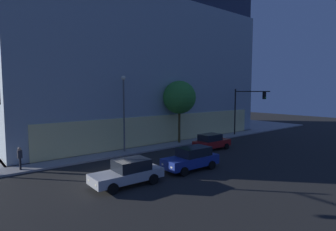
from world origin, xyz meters
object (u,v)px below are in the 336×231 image
Objects in this scene: sidewalk_tree at (179,97)px; car_blue at (191,158)px; modern_building at (118,65)px; car_red at (211,142)px; street_lamp_sidewalk at (124,104)px; car_silver at (128,172)px; pedestrian_waiting at (20,156)px; traffic_light_far_corner at (245,104)px.

car_blue is (-6.29, -8.51, -4.49)m from sidewalk_tree.
modern_building is 19.51m from car_red.
car_red is (7.83, -4.43, -4.04)m from street_lamp_sidewalk.
modern_building reaches higher than sidewalk_tree.
sidewalk_tree is (0.89, -12.66, -4.54)m from modern_building.
car_blue is (1.08, -8.39, -3.98)m from street_lamp_sidewalk.
modern_building is 4.47× the size of street_lamp_sidewalk.
car_red is at bearing 30.39° from car_blue.
car_red is at bearing 17.26° from car_silver.
modern_building reaches higher than car_silver.
modern_building is 7.16× the size of car_blue.
pedestrian_waiting is at bearing -177.09° from street_lamp_sidewalk.
car_red is (17.19, -3.95, -0.35)m from pedestrian_waiting.
car_red is at bearing -165.10° from traffic_light_far_corner.
car_silver is at bearing -58.27° from pedestrian_waiting.
traffic_light_far_corner is 1.34× the size of car_blue.
pedestrian_waiting is 0.36× the size of car_silver.
car_blue is (-5.40, -21.17, -9.03)m from modern_building.
pedestrian_waiting reaches higher than car_silver.
street_lamp_sidewalk reaches higher than pedestrian_waiting.
pedestrian_waiting is 9.17m from car_silver.
car_silver is (-11.90, -8.39, -4.55)m from sidewalk_tree.
traffic_light_far_corner is at bearing -53.71° from modern_building.
car_blue is (-16.19, -6.48, -3.53)m from traffic_light_far_corner.
pedestrian_waiting is at bearing 167.06° from car_red.
modern_building reaches higher than street_lamp_sidewalk.
modern_building is 25.44m from car_silver.
modern_building reaches higher than pedestrian_waiting.
car_silver is 1.02× the size of car_blue.
street_lamp_sidewalk is (-6.48, -12.78, -5.05)m from modern_building.
pedestrian_waiting is (-9.36, -0.48, -3.70)m from street_lamp_sidewalk.
modern_building is at bearing 75.68° from car_blue.
modern_building is at bearing 94.50° from car_red.
sidewalk_tree is at bearing 95.90° from car_red.
modern_building is 7.01× the size of car_silver.
street_lamp_sidewalk is 1.60× the size of car_blue.
modern_building is 15.19m from street_lamp_sidewalk.
car_red reaches higher than car_silver.
street_lamp_sidewalk is 1.78× the size of car_red.
traffic_light_far_corner is 26.86m from pedestrian_waiting.
car_blue is at bearing -37.19° from pedestrian_waiting.
car_blue reaches higher than car_red.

